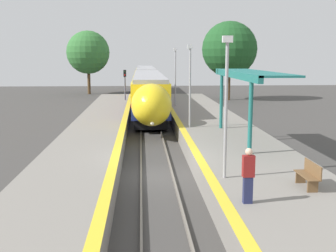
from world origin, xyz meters
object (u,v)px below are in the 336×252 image
Objects in this scene: person_waiting at (248,175)px; lamppost_far at (175,73)px; railway_signal at (125,85)px; lamppost_near at (226,98)px; lamppost_mid at (190,80)px; platform_bench at (309,174)px; train at (147,84)px.

person_waiting is 25.55m from lamppost_far.
lamppost_near is at bearing -80.62° from railway_signal.
lamppost_mid is at bearing -74.67° from railway_signal.
person_waiting is at bearing -89.62° from lamppost_far.
platform_bench is at bearing -83.66° from lamppost_far.
platform_bench is 0.35× the size of railway_signal.
lamppost_mid is 1.00× the size of lamppost_far.
railway_signal is (-7.39, 29.94, 1.07)m from platform_bench.
lamppost_near is 11.35m from lamppost_mid.
train is at bearing 101.46° from lamppost_far.
train is 9.13× the size of lamppost_mid.
lamppost_mid reaches higher than train.
train reaches higher than platform_bench.
lamppost_near is 1.00× the size of lamppost_mid.
train is 12.18m from lamppost_far.
lamppost_near is at bearing -90.00° from lamppost_far.
person_waiting is at bearing -81.13° from railway_signal.
person_waiting is 0.33× the size of lamppost_mid.
railway_signal is at bearing -111.37° from train.
railway_signal is at bearing 99.38° from lamppost_near.
lamppost_far is (-2.67, 24.06, 2.52)m from platform_bench.
train is 34.64m from lamppost_near.
lamppost_near is (-0.17, 2.77, 2.08)m from person_waiting.
railway_signal is at bearing 128.79° from lamppost_far.
lamppost_far is at bearing 96.34° from platform_bench.
lamppost_mid is (4.72, -17.22, 1.45)m from railway_signal.
lamppost_mid is 11.35m from lamppost_far.
platform_bench is 0.82× the size of person_waiting.
railway_signal is 29.00m from lamppost_near.
lamppost_near is (2.40, -34.52, 1.75)m from train.
railway_signal reaches higher than person_waiting.
railway_signal is at bearing 103.87° from platform_bench.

